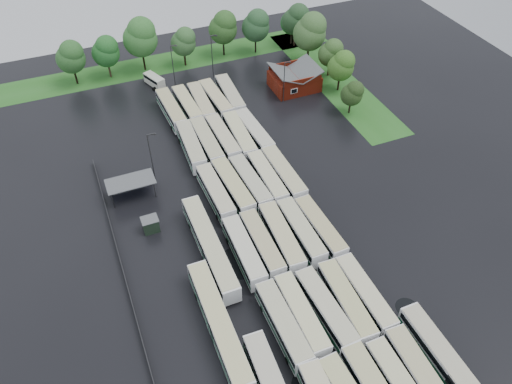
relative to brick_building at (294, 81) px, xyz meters
name	(u,v)px	position (x,y,z in m)	size (l,w,h in m)	color
ground	(274,256)	(-24.00, -42.77, -1.87)	(160.00, 160.00, 0.00)	black
brick_building	(294,81)	(0.00, 0.00, 0.00)	(10.07, 8.60, 5.39)	maroon
wash_shed	(130,182)	(-41.20, -20.74, 1.12)	(8.20, 4.20, 3.58)	#2D2D30
utility_hut	(151,225)	(-40.20, -30.17, -0.55)	(2.70, 2.20, 2.62)	black
grass_strip_north	(173,62)	(-22.00, 22.03, -1.86)	(80.00, 10.00, 0.01)	#25611E
grass_strip_east	(333,79)	(10.00, 0.03, -1.86)	(10.00, 50.00, 0.01)	#25611E
west_fence	(120,259)	(-46.20, -34.77, -1.27)	(0.10, 50.00, 1.20)	#2D2D30
bus_r0c4	(421,377)	(-15.74, -68.53, 0.14)	(3.23, 13.21, 3.65)	white
bus_r1c0	(283,325)	(-28.27, -55.41, 0.13)	(2.86, 13.08, 3.64)	white
bus_r1c1	(301,315)	(-25.39, -55.01, 0.09)	(2.89, 12.83, 3.56)	white
bus_r1c2	(326,310)	(-21.92, -55.52, 0.13)	(3.29, 13.13, 3.62)	white
bus_r1c3	(346,302)	(-18.74, -55.48, 0.13)	(3.25, 13.12, 3.63)	white
bus_r1c4	(364,294)	(-15.66, -55.33, 0.09)	(2.73, 12.75, 3.55)	white
bus_r2c0	(244,252)	(-28.48, -41.72, 0.11)	(3.00, 12.96, 3.59)	white
bus_r2c1	(262,244)	(-25.37, -41.38, 0.08)	(2.83, 12.73, 3.54)	white
bus_r2c2	(282,238)	(-22.09, -41.39, 0.18)	(3.46, 13.50, 3.73)	white
bus_r2c3	(301,232)	(-18.73, -41.37, 0.12)	(2.80, 12.98, 3.61)	white
bus_r2c4	(320,228)	(-15.61, -41.86, 0.09)	(3.12, 12.83, 3.55)	white
bus_r3c0	(216,193)	(-28.26, -27.89, 0.10)	(2.98, 12.91, 3.58)	white
bus_r3c1	(233,187)	(-25.04, -27.72, 0.18)	(3.46, 13.47, 3.72)	white
bus_r3c2	(250,183)	(-21.84, -27.76, 0.10)	(3.31, 12.96, 3.58)	white
bus_r3c3	(267,179)	(-18.67, -27.85, 0.09)	(2.77, 12.80, 3.56)	white
bus_r3c4	(283,174)	(-15.60, -28.01, 0.18)	(3.08, 13.44, 3.73)	white
bus_r4c0	(191,146)	(-28.35, -14.08, 0.16)	(3.46, 13.39, 3.69)	white
bus_r4c1	(207,143)	(-25.26, -14.14, 0.17)	(2.90, 13.33, 3.71)	white
bus_r4c2	(223,139)	(-22.01, -14.07, 0.13)	(2.98, 13.09, 3.63)	white
bus_r4c3	(239,136)	(-18.80, -14.68, 0.17)	(3.36, 13.40, 3.70)	white
bus_r4c4	(254,133)	(-15.74, -14.60, 0.14)	(3.43, 13.24, 3.65)	white
bus_r5c0	(171,110)	(-28.59, -0.86, 0.14)	(3.23, 13.18, 3.64)	white
bus_r5c1	(187,106)	(-25.07, -0.68, 0.08)	(3.11, 12.81, 3.54)	white
bus_r5c2	(201,103)	(-22.08, -0.86, 0.11)	(3.21, 12.98, 3.59)	white
bus_r5c3	(216,100)	(-18.86, -0.84, 0.13)	(3.39, 13.18, 3.64)	white
bus_r5c4	(230,96)	(-15.54, -0.59, 0.18)	(3.51, 13.49, 3.72)	white
artic_bus_west_b	(210,247)	(-32.99, -38.86, 0.20)	(2.90, 20.10, 3.73)	white
artic_bus_west_c	(219,324)	(-36.15, -52.12, 0.19)	(2.99, 19.95, 3.70)	white
artic_bus_east	(453,373)	(-11.74, -69.60, 0.12)	(2.82, 19.30, 3.58)	white
minibus	(154,80)	(-28.77, 13.06, -0.52)	(3.95, 5.92, 2.43)	beige
tree_north_0	(71,57)	(-44.81, 20.51, 4.93)	(6.38, 6.38, 10.57)	black
tree_north_1	(106,51)	(-37.18, 20.55, 4.72)	(6.18, 6.18, 10.24)	#3C2A1E
tree_north_2	(141,37)	(-29.01, 20.75, 6.48)	(7.83, 7.83, 12.97)	black
tree_north_3	(184,41)	(-19.53, 19.11, 4.32)	(5.81, 5.81, 9.63)	black
tree_north_4	(223,27)	(-9.28, 20.32, 5.42)	(6.84, 6.84, 11.32)	black
tree_north_5	(256,25)	(-1.53, 18.58, 5.27)	(6.70, 6.70, 11.10)	black
tree_north_6	(296,19)	(8.95, 18.14, 5.15)	(6.59, 6.59, 10.91)	black
tree_east_0	(353,93)	(6.67, -13.41, 3.00)	(4.59, 4.57, 7.57)	black
tree_east_1	(342,65)	(8.92, -4.63, 4.31)	(5.80, 5.80, 9.61)	black
tree_east_2	(331,53)	(9.90, 1.79, 3.99)	(5.50, 5.50, 9.11)	#311E11
tree_east_3	(311,31)	(8.03, 8.79, 6.33)	(7.69, 7.69, 12.74)	black
tree_east_4	(293,21)	(8.68, 19.39, 4.27)	(5.76, 5.76, 9.54)	black
lamp_post_ne	(285,79)	(-4.43, -4.09, 3.62)	(1.46, 0.28, 9.46)	#2D2D30
lamp_post_nw	(152,156)	(-36.60, -19.20, 4.38)	(1.66, 0.32, 10.76)	#2D2D30
lamp_post_back_w	(173,63)	(-24.49, 10.73, 3.96)	(1.55, 0.30, 10.04)	#2D2D30
lamp_post_back_e	(212,53)	(-15.11, 11.57, 4.06)	(1.57, 0.31, 10.20)	#2D2D30
puddle_1	(389,372)	(-17.95, -65.72, -1.86)	(2.92, 2.92, 0.01)	black
puddle_2	(240,262)	(-29.33, -41.89, -1.86)	(6.61, 6.61, 0.01)	black
puddle_3	(310,248)	(-17.99, -43.46, -1.86)	(3.78, 3.78, 0.01)	black
puddle_4	(407,307)	(-10.29, -58.51, -1.86)	(3.27, 3.27, 0.01)	black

